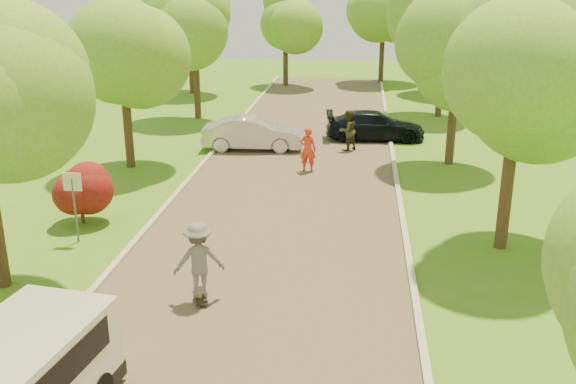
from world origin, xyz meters
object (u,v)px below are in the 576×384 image
at_px(skateboarder, 199,260).
at_px(person_striped, 308,149).
at_px(street_sign, 73,193).
at_px(person_olive, 348,131).
at_px(longboard, 201,296).
at_px(dark_sedan, 375,126).
at_px(silver_sedan, 253,133).

height_order(skateboarder, person_striped, skateboarder).
relative_size(street_sign, skateboarder, 1.13).
xyz_separation_m(street_sign, skateboarder, (4.57, -3.21, -0.47)).
bearing_deg(person_olive, longboard, 35.45).
height_order(longboard, person_olive, person_olive).
distance_m(dark_sedan, skateboarder, 17.78).
xyz_separation_m(street_sign, longboard, (4.57, -3.21, -1.46)).
relative_size(dark_sedan, longboard, 4.69).
relative_size(silver_sedan, skateboarder, 2.38).
bearing_deg(person_olive, skateboarder, 35.45).
distance_m(silver_sedan, person_olive, 4.36).
bearing_deg(street_sign, dark_sedan, 56.94).
bearing_deg(dark_sedan, silver_sedan, 110.14).
height_order(street_sign, person_striped, street_sign).
height_order(silver_sedan, dark_sedan, silver_sedan).
height_order(silver_sedan, person_striped, person_striped).
distance_m(street_sign, person_striped, 10.32).
distance_m(silver_sedan, longboard, 14.68).
bearing_deg(longboard, person_striped, -118.58).
xyz_separation_m(street_sign, person_olive, (7.80, 11.72, -0.63)).
distance_m(street_sign, dark_sedan, 16.71).
distance_m(longboard, person_striped, 11.54).
bearing_deg(skateboarder, person_striped, -118.58).
relative_size(street_sign, person_olive, 1.16).
bearing_deg(street_sign, longboard, -35.07).
bearing_deg(person_olive, person_striped, 24.37).
bearing_deg(skateboarder, person_olive, -122.28).
xyz_separation_m(silver_sedan, person_olive, (4.35, 0.30, 0.18)).
distance_m(street_sign, longboard, 5.77).
bearing_deg(skateboarder, longboard, -65.05).
xyz_separation_m(longboard, skateboarder, (0.00, -0.00, 0.98)).
height_order(street_sign, longboard, street_sign).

